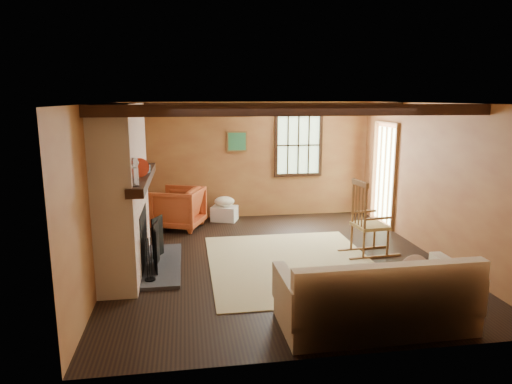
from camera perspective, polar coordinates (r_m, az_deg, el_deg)
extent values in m
plane|color=black|center=(7.19, 2.59, -8.48)|extent=(5.50, 5.50, 0.00)
cube|color=#A16A39|center=(9.54, -0.60, 3.99)|extent=(5.00, 0.02, 2.40)
cube|color=#A16A39|center=(4.28, 10.02, -5.80)|extent=(5.00, 0.02, 2.40)
cube|color=#A16A39|center=(6.83, -18.34, 0.32)|extent=(0.02, 5.50, 2.40)
cube|color=#A16A39|center=(7.75, 21.11, 1.42)|extent=(0.02, 5.50, 2.40)
cube|color=white|center=(6.75, 2.78, 11.03)|extent=(5.00, 5.50, 0.02)
cube|color=black|center=(5.58, 5.27, 10.15)|extent=(5.00, 0.12, 0.14)
cube|color=black|center=(7.93, 1.01, 10.62)|extent=(5.00, 0.12, 0.14)
cube|color=black|center=(9.67, 5.33, 5.83)|extent=(1.02, 0.06, 1.32)
cube|color=#B8D9A6|center=(9.70, 5.29, 5.85)|extent=(0.90, 0.01, 1.20)
cube|color=black|center=(9.68, 5.32, 5.84)|extent=(0.90, 0.03, 0.02)
cube|color=brown|center=(9.26, 15.68, 2.07)|extent=(0.06, 1.00, 2.06)
cube|color=#B8D9A6|center=(9.28, 15.85, 2.07)|extent=(0.01, 0.80, 1.85)
cube|color=brown|center=(9.43, -2.39, 6.33)|extent=(0.42, 0.03, 0.42)
cube|color=#226751|center=(9.42, -2.38, 6.32)|extent=(0.36, 0.01, 0.36)
cube|color=#993E3B|center=(6.79, -16.26, 0.39)|extent=(0.50, 2.20, 2.40)
cube|color=black|center=(6.96, -15.34, -5.66)|extent=(0.38, 1.00, 0.85)
cube|color=#353439|center=(7.06, -11.65, -8.87)|extent=(0.55, 1.80, 0.05)
cube|color=black|center=(6.73, -13.97, 1.72)|extent=(0.22, 2.30, 0.12)
cube|color=black|center=(6.64, -12.50, -7.11)|extent=(0.07, 0.32, 0.63)
cube|color=black|center=(6.95, -12.34, -6.26)|extent=(0.06, 0.32, 0.63)
cube|color=black|center=(7.26, -12.19, -5.47)|extent=(0.16, 0.29, 0.63)
cylinder|color=black|center=(6.46, -13.09, -10.60)|extent=(0.15, 0.15, 0.02)
cylinder|color=black|center=(6.33, -13.48, -8.27)|extent=(0.01, 0.01, 0.60)
cylinder|color=black|center=(6.36, -13.21, -8.18)|extent=(0.01, 0.01, 0.60)
cylinder|color=black|center=(6.38, -12.95, -8.09)|extent=(0.01, 0.01, 0.60)
cylinder|color=silver|center=(5.78, -14.96, 1.82)|extent=(0.10, 0.10, 0.23)
sphere|color=silver|center=(5.76, -15.05, 3.55)|extent=(0.12, 0.12, 0.12)
cylinder|color=red|center=(6.43, -14.36, 2.97)|extent=(0.26, 0.09, 0.26)
cube|color=black|center=(6.80, -14.04, 2.80)|extent=(0.23, 0.18, 0.11)
cylinder|color=black|center=(7.21, -13.76, 3.28)|extent=(0.09, 0.09, 0.11)
cylinder|color=black|center=(7.22, -13.75, 3.14)|extent=(0.06, 0.06, 0.07)
cube|color=tan|center=(7.04, 4.53, -8.91)|extent=(2.50, 3.00, 0.01)
cube|color=tan|center=(7.55, 14.06, -4.10)|extent=(0.53, 0.55, 0.05)
cube|color=brown|center=(7.29, 12.89, 1.05)|extent=(0.10, 0.48, 0.08)
cylinder|color=brown|center=(7.54, 16.13, -6.04)|extent=(0.04, 0.04, 0.46)
cylinder|color=brown|center=(7.88, 14.59, -5.19)|extent=(0.04, 0.04, 0.46)
cylinder|color=brown|center=(7.34, 13.32, -6.38)|extent=(0.04, 0.04, 0.46)
cylinder|color=brown|center=(7.69, 11.86, -5.48)|extent=(0.04, 0.04, 0.46)
cylinder|color=brown|center=(7.18, 13.54, -1.87)|extent=(0.04, 0.04, 0.78)
cylinder|color=brown|center=(7.54, 12.05, -1.16)|extent=(0.04, 0.04, 0.78)
cylinder|color=brown|center=(7.28, 13.15, -1.84)|extent=(0.02, 0.02, 0.65)
cylinder|color=brown|center=(7.37, 12.77, -1.66)|extent=(0.02, 0.02, 0.65)
cylinder|color=brown|center=(7.46, 12.40, -1.49)|extent=(0.02, 0.02, 0.65)
cube|color=brown|center=(7.31, 14.99, -3.22)|extent=(0.44, 0.09, 0.03)
cube|color=brown|center=(7.70, 13.31, -2.39)|extent=(0.44, 0.09, 0.03)
cube|color=brown|center=(7.51, 14.66, -7.84)|extent=(0.88, 0.13, 0.03)
cube|color=brown|center=(7.85, 13.17, -6.90)|extent=(0.88, 0.13, 0.03)
cube|color=white|center=(5.35, 14.45, -13.57)|extent=(2.07, 0.95, 0.45)
cube|color=white|center=(4.89, 16.54, -11.81)|extent=(2.06, 0.18, 0.56)
cube|color=white|center=(4.96, 3.97, -12.65)|extent=(0.16, 0.93, 0.41)
cube|color=white|center=(5.72, 23.67, -10.29)|extent=(0.16, 0.93, 0.41)
ellipsoid|color=white|center=(5.52, 19.13, -9.23)|extent=(0.37, 0.13, 0.37)
cylinder|color=#4F3622|center=(9.38, -13.23, -3.61)|extent=(0.36, 0.11, 0.11)
cylinder|color=#4F3622|center=(9.37, -12.52, -3.59)|extent=(0.36, 0.11, 0.11)
cylinder|color=#4F3622|center=(9.36, -11.81, -3.57)|extent=(0.36, 0.11, 0.11)
cylinder|color=#4F3622|center=(9.35, -13.26, -2.97)|extent=(0.36, 0.11, 0.11)
cylinder|color=#4F3622|center=(9.34, -12.55, -2.96)|extent=(0.36, 0.11, 0.11)
cylinder|color=#4F3622|center=(9.33, -11.83, -2.94)|extent=(0.36, 0.11, 0.11)
cube|color=white|center=(9.39, -3.96, -2.70)|extent=(0.60, 0.53, 0.30)
ellipsoid|color=white|center=(9.33, -3.98, -1.19)|extent=(0.45, 0.38, 0.21)
imported|color=#BF6026|center=(8.91, -9.67, -1.99)|extent=(1.12, 1.11, 0.80)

